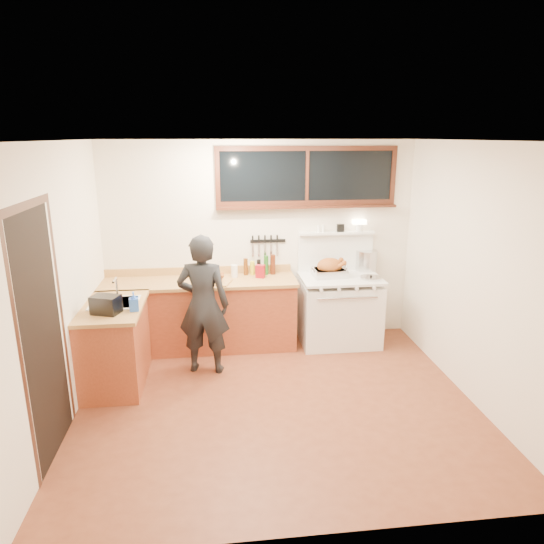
{
  "coord_description": "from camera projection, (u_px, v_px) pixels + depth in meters",
  "views": [
    {
      "loc": [
        -0.57,
        -4.4,
        2.64
      ],
      "look_at": [
        0.05,
        0.85,
        1.15
      ],
      "focal_mm": 32.0,
      "sensor_mm": 36.0,
      "label": 1
    }
  ],
  "objects": [
    {
      "name": "roast_turkey",
      "position": [
        330.0,
        269.0,
        6.19
      ],
      "size": [
        0.45,
        0.33,
        0.24
      ],
      "color": "silver",
      "rests_on": "vintage_stove"
    },
    {
      "name": "bottle_cluster",
      "position": [
        261.0,
        266.0,
        6.27
      ],
      "size": [
        0.42,
        0.07,
        0.26
      ],
      "color": "black",
      "rests_on": "counter_back"
    },
    {
      "name": "left_doorway",
      "position": [
        44.0,
        334.0,
        3.95
      ],
      "size": [
        0.02,
        1.04,
        2.17
      ],
      "color": "black",
      "rests_on": "ground"
    },
    {
      "name": "back_window",
      "position": [
        307.0,
        183.0,
        6.14
      ],
      "size": [
        2.32,
        0.13,
        0.77
      ],
      "color": "black",
      "rests_on": "room_shell"
    },
    {
      "name": "pot_lid",
      "position": [
        371.0,
        278.0,
        6.12
      ],
      "size": [
        0.35,
        0.35,
        0.04
      ],
      "color": "silver",
      "rests_on": "vintage_stove"
    },
    {
      "name": "sink_unit",
      "position": [
        115.0,
        308.0,
        5.24
      ],
      "size": [
        0.5,
        0.45,
        0.37
      ],
      "color": "white",
      "rests_on": "counter_left"
    },
    {
      "name": "counter_left",
      "position": [
        115.0,
        344.0,
        5.28
      ],
      "size": [
        0.64,
        1.09,
        0.9
      ],
      "color": "brown",
      "rests_on": "ground"
    },
    {
      "name": "ground_plane",
      "position": [
        277.0,
        402.0,
        4.99
      ],
      "size": [
        4.0,
        3.5,
        0.02
      ],
      "primitive_type": "cube",
      "color": "brown"
    },
    {
      "name": "saucepan",
      "position": [
        340.0,
        270.0,
        6.28
      ],
      "size": [
        0.17,
        0.29,
        0.13
      ],
      "color": "silver",
      "rests_on": "vintage_stove"
    },
    {
      "name": "vintage_stove",
      "position": [
        339.0,
        308.0,
        6.33
      ],
      "size": [
        1.02,
        0.74,
        1.58
      ],
      "color": "white",
      "rests_on": "ground"
    },
    {
      "name": "stockpot",
      "position": [
        366.0,
        260.0,
        6.49
      ],
      "size": [
        0.35,
        0.35,
        0.27
      ],
      "color": "silver",
      "rests_on": "vintage_stove"
    },
    {
      "name": "pitcher",
      "position": [
        234.0,
        271.0,
        6.17
      ],
      "size": [
        0.11,
        0.11,
        0.16
      ],
      "color": "white",
      "rests_on": "counter_back"
    },
    {
      "name": "coffee_tin",
      "position": [
        260.0,
        271.0,
        6.15
      ],
      "size": [
        0.13,
        0.12,
        0.16
      ],
      "color": "maroon",
      "rests_on": "counter_back"
    },
    {
      "name": "counter_back",
      "position": [
        200.0,
        314.0,
        6.17
      ],
      "size": [
        2.44,
        0.64,
        1.0
      ],
      "color": "brown",
      "rests_on": "ground"
    },
    {
      "name": "knife_strip",
      "position": [
        267.0,
        242.0,
        6.3
      ],
      "size": [
        0.46,
        0.03,
        0.28
      ],
      "color": "black",
      "rests_on": "room_shell"
    },
    {
      "name": "room_shell",
      "position": [
        277.0,
        245.0,
        4.54
      ],
      "size": [
        4.1,
        3.6,
        2.65
      ],
      "color": "silver",
      "rests_on": "ground"
    },
    {
      "name": "cutting_board",
      "position": [
        215.0,
        279.0,
        5.92
      ],
      "size": [
        0.44,
        0.38,
        0.14
      ],
      "color": "#B28246",
      "rests_on": "counter_back"
    },
    {
      "name": "soap_bottle",
      "position": [
        134.0,
        301.0,
        4.97
      ],
      "size": [
        0.1,
        0.1,
        0.2
      ],
      "color": "blue",
      "rests_on": "counter_left"
    },
    {
      "name": "man",
      "position": [
        203.0,
        305.0,
        5.45
      ],
      "size": [
        0.65,
        0.49,
        1.61
      ],
      "color": "black",
      "rests_on": "ground"
    },
    {
      "name": "toaster",
      "position": [
        106.0,
        305.0,
        4.9
      ],
      "size": [
        0.32,
        0.27,
        0.19
      ],
      "color": "black",
      "rests_on": "counter_left"
    }
  ]
}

